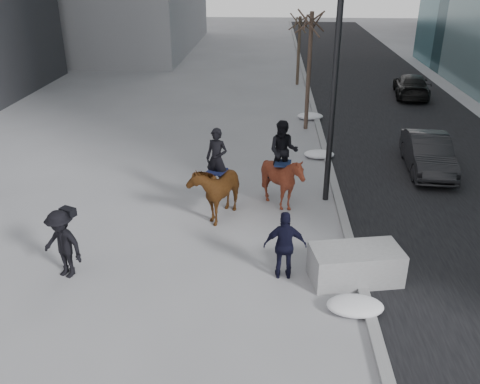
# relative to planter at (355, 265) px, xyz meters

# --- Properties ---
(ground) EXTENTS (120.00, 120.00, 0.00)m
(ground) POSITION_rel_planter_xyz_m (-2.86, 0.46, -0.42)
(ground) COLOR gray
(ground) RESTS_ON ground
(road) EXTENTS (8.00, 90.00, 0.01)m
(road) POSITION_rel_planter_xyz_m (4.14, 10.46, -0.42)
(road) COLOR black
(road) RESTS_ON ground
(curb) EXTENTS (0.25, 90.00, 0.12)m
(curb) POSITION_rel_planter_xyz_m (0.14, 10.46, -0.36)
(curb) COLOR gray
(curb) RESTS_ON ground
(planter) EXTENTS (2.28, 1.43, 0.85)m
(planter) POSITION_rel_planter_xyz_m (0.00, 0.00, 0.00)
(planter) COLOR gray
(planter) RESTS_ON ground
(car_near) EXTENTS (1.68, 4.10, 1.32)m
(car_near) POSITION_rel_planter_xyz_m (3.64, 7.20, 0.24)
(car_near) COLOR black
(car_near) RESTS_ON ground
(car_far) EXTENTS (2.35, 4.50, 1.25)m
(car_far) POSITION_rel_planter_xyz_m (5.77, 18.36, 0.20)
(car_far) COLOR black
(car_far) RESTS_ON ground
(tree_near) EXTENTS (1.20, 1.20, 5.65)m
(tree_near) POSITION_rel_planter_xyz_m (-0.46, 12.03, 2.40)
(tree_near) COLOR #382A21
(tree_near) RESTS_ON ground
(tree_far) EXTENTS (1.20, 1.20, 4.45)m
(tree_far) POSITION_rel_planter_xyz_m (-0.46, 20.99, 1.80)
(tree_far) COLOR #3A2922
(tree_far) RESTS_ON ground
(mounted_left) EXTENTS (1.61, 2.27, 2.67)m
(mounted_left) POSITION_rel_planter_xyz_m (-3.65, 3.25, 0.57)
(mounted_left) COLOR #4E290F
(mounted_left) RESTS_ON ground
(mounted_right) EXTENTS (1.62, 1.78, 2.75)m
(mounted_right) POSITION_rel_planter_xyz_m (-1.70, 3.89, 0.68)
(mounted_right) COLOR #4A190E
(mounted_right) RESTS_ON ground
(feeder) EXTENTS (1.04, 0.87, 1.75)m
(feeder) POSITION_rel_planter_xyz_m (-1.70, 0.03, 0.45)
(feeder) COLOR black
(feeder) RESTS_ON ground
(camera_crew) EXTENTS (1.30, 1.05, 1.75)m
(camera_crew) POSITION_rel_planter_xyz_m (-7.01, -0.22, 0.46)
(camera_crew) COLOR black
(camera_crew) RESTS_ON ground
(lamppost) EXTENTS (0.25, 1.20, 9.09)m
(lamppost) POSITION_rel_planter_xyz_m (-0.26, 4.60, 4.57)
(lamppost) COLOR black
(lamppost) RESTS_ON ground
(snow_piles) EXTENTS (1.25, 15.57, 0.32)m
(snow_piles) POSITION_rel_planter_xyz_m (-0.16, 6.66, -0.27)
(snow_piles) COLOR silver
(snow_piles) RESTS_ON ground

